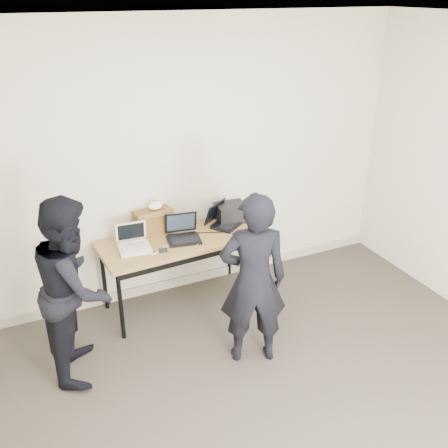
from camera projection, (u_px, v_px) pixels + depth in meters
room at (322, 272)px, 2.96m from camera, size 4.60×4.60×2.80m
desk at (180, 245)px, 4.74m from camera, size 1.54×0.74×0.72m
laptop_beige at (134, 244)px, 4.53m from camera, size 0.30×0.29×0.23m
laptop_center at (183, 233)px, 4.71m from camera, size 0.35×0.34×0.24m
laptop_right at (223, 220)px, 4.99m from camera, size 0.42×0.42×0.23m
leather_satchel at (153, 221)px, 4.78m from camera, size 0.38×0.21×0.25m
tissue at (155, 206)px, 4.72m from camera, size 0.14×0.12×0.08m
equipment_box at (231, 212)px, 5.07m from camera, size 0.32×0.28×0.17m
power_brick at (163, 250)px, 4.49m from camera, size 0.08×0.05×0.03m
cables at (184, 238)px, 4.73m from camera, size 1.15×0.46×0.01m
person_typist at (253, 280)px, 3.99m from camera, size 0.64×0.52×1.51m
person_observer at (74, 287)px, 3.89m from camera, size 0.75×0.86×1.52m
baseboard at (191, 278)px, 5.35m from camera, size 4.50×0.03×0.10m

